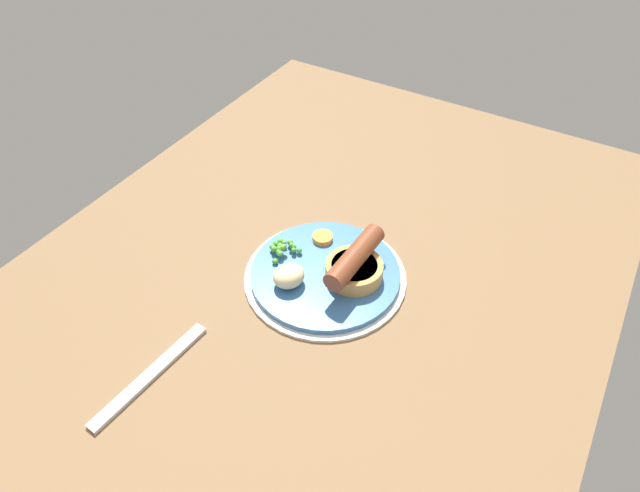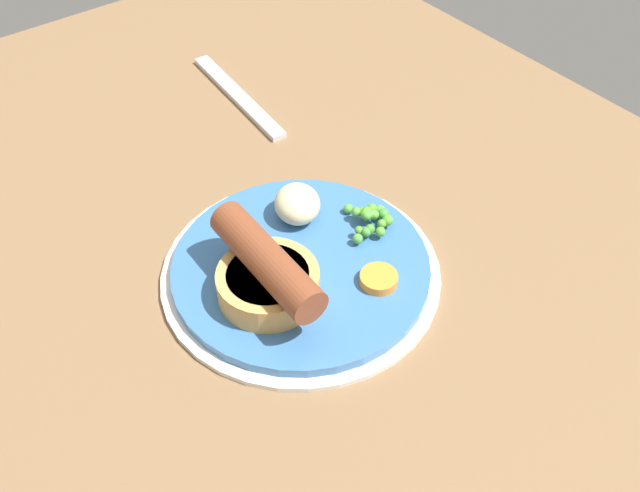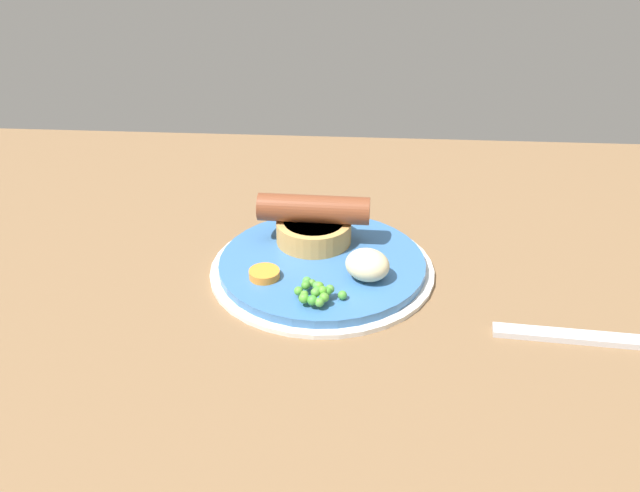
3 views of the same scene
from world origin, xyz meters
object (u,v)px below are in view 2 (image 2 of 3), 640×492
Objects in this scene: fork at (238,96)px; potato_chunk_1 at (297,204)px; dinner_plate at (301,270)px; carrot_slice_0 at (379,279)px; sausage_pudding at (266,273)px; pea_pile at (369,218)px.

potato_chunk_1 is at bearing 165.89° from fork.
dinner_plate is at bearing 146.27° from potato_chunk_1.
dinner_plate is at bearing 162.84° from fork.
carrot_slice_0 reaches higher than fork.
carrot_slice_0 is at bearing 172.84° from fork.
potato_chunk_1 reaches higher than carrot_slice_0.
potato_chunk_1 is (4.63, -3.09, 2.36)cm from dinner_plate.
sausage_pudding is at bearing 156.34° from fork.
pea_pile is 6.30cm from potato_chunk_1.
dinner_plate is 5.20× the size of potato_chunk_1.
pea_pile is 0.28× the size of fork.
potato_chunk_1 is at bearing 129.74° from sausage_pudding.
pea_pile is (0.87, -11.27, -1.28)cm from sausage_pudding.
carrot_slice_0 is 31.35cm from fork.
fork is at bearing 153.42° from sausage_pudding.
sausage_pudding reaches higher than fork.
dinner_plate is 27.10cm from fork.
potato_chunk_1 is 0.25× the size of fork.
pea_pile is at bearing 96.08° from sausage_pudding.
potato_chunk_1 is at bearing 42.09° from pea_pile.
dinner_plate is 7.52cm from pea_pile.
pea_pile is 25.43cm from fork.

